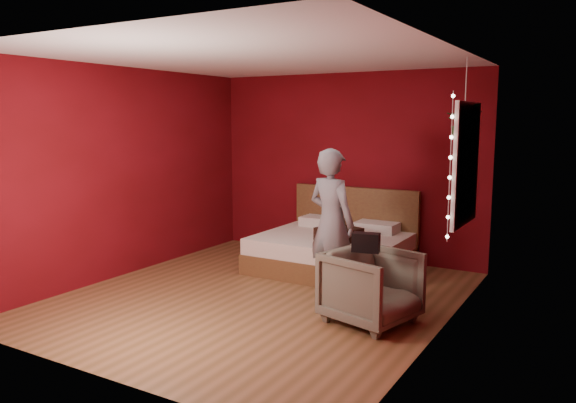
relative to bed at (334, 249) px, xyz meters
name	(u,v)px	position (x,y,z in m)	size (l,w,h in m)	color
floor	(260,297)	(-0.19, -1.50, -0.26)	(4.50, 4.50, 0.00)	brown
room_walls	(259,146)	(-0.19, -1.50, 1.42)	(4.04, 4.54, 2.62)	maroon
window	(466,164)	(1.78, -0.60, 1.24)	(0.05, 0.97, 1.27)	white
fairy_lights	(450,168)	(1.75, -1.13, 1.24)	(0.04, 0.04, 1.45)	silver
bed	(334,249)	(0.00, 0.00, 0.00)	(1.84, 1.57, 1.01)	brown
person	(331,222)	(0.44, -1.00, 0.56)	(0.60, 0.39, 1.65)	slate
armchair	(371,287)	(1.17, -1.62, 0.09)	(0.76, 0.78, 0.71)	#615E4C
handbag	(366,242)	(1.13, -1.68, 0.54)	(0.26, 0.13, 0.18)	black
throw_pillow	(339,234)	(0.21, -0.31, 0.28)	(0.45, 0.45, 0.16)	black
hanging_plant	(464,123)	(1.69, -0.38, 1.66)	(0.43, 0.40, 0.88)	silver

